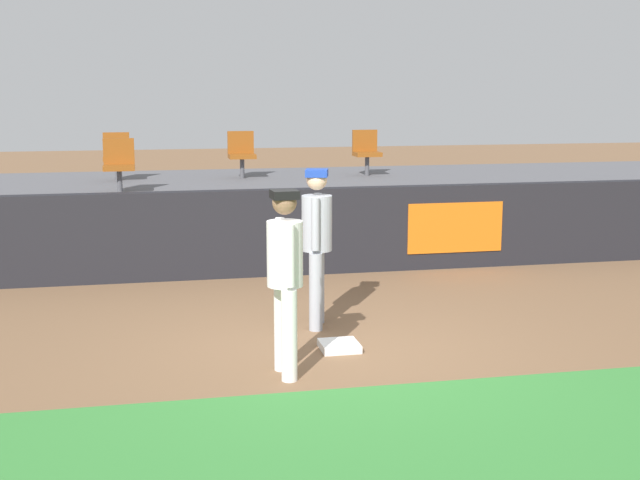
% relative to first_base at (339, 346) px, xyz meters
% --- Properties ---
extents(ground_plane, '(60.00, 60.00, 0.00)m').
position_rel_first_base_xyz_m(ground_plane, '(-0.06, 0.02, -0.04)').
color(ground_plane, brown).
extents(grass_foreground_strip, '(18.00, 2.80, 0.01)m').
position_rel_first_base_xyz_m(grass_foreground_strip, '(-0.06, -2.55, -0.04)').
color(grass_foreground_strip, '#388438').
rests_on(grass_foreground_strip, ground_plane).
extents(first_base, '(0.40, 0.40, 0.08)m').
position_rel_first_base_xyz_m(first_base, '(0.00, 0.00, 0.00)').
color(first_base, white).
rests_on(first_base, ground_plane).
extents(player_fielder_home, '(0.36, 0.57, 1.79)m').
position_rel_first_base_xyz_m(player_fielder_home, '(-0.68, -0.66, 0.99)').
color(player_fielder_home, white).
rests_on(player_fielder_home, ground_plane).
extents(player_runner_visitor, '(0.43, 0.49, 1.82)m').
position_rel_first_base_xyz_m(player_runner_visitor, '(-0.05, 0.92, 1.02)').
color(player_runner_visitor, '#9EA3AD').
rests_on(player_runner_visitor, ground_plane).
extents(field_wall, '(18.00, 0.26, 1.27)m').
position_rel_first_base_xyz_m(field_wall, '(-0.05, 3.72, 0.60)').
color(field_wall, black).
rests_on(field_wall, ground_plane).
extents(bleacher_platform, '(18.00, 4.80, 1.10)m').
position_rel_first_base_xyz_m(bleacher_platform, '(-0.06, 6.29, 0.51)').
color(bleacher_platform, '#59595E').
rests_on(bleacher_platform, ground_plane).
extents(seat_back_center, '(0.48, 0.44, 0.84)m').
position_rel_first_base_xyz_m(seat_back_center, '(-0.21, 6.96, 1.54)').
color(seat_back_center, '#4C4C51').
rests_on(seat_back_center, bleacher_platform).
extents(seat_back_left, '(0.45, 0.44, 0.84)m').
position_rel_first_base_xyz_m(seat_back_left, '(-2.41, 6.96, 1.54)').
color(seat_back_left, '#4C4C51').
rests_on(seat_back_left, bleacher_platform).
extents(seat_back_right, '(0.47, 0.44, 0.84)m').
position_rel_first_base_xyz_m(seat_back_right, '(2.13, 6.96, 1.54)').
color(seat_back_right, '#4C4C51').
rests_on(seat_back_right, bleacher_platform).
extents(seat_front_left, '(0.48, 0.44, 0.84)m').
position_rel_first_base_xyz_m(seat_front_left, '(-2.33, 5.16, 1.54)').
color(seat_front_left, '#4C4C51').
rests_on(seat_front_left, bleacher_platform).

